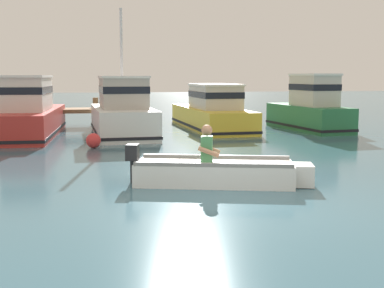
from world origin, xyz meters
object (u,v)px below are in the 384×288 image
moored_boat_red (30,114)px  moored_boat_green (310,109)px  mooring_buoy (93,141)px  moored_boat_white (123,113)px  moored_boat_yellow (212,112)px  rowboat_with_person (218,172)px

moored_boat_red → moored_boat_green: moored_boat_green is taller
mooring_buoy → moored_boat_white: bearing=72.1°
moored_boat_green → mooring_buoy: bearing=-155.7°
moored_boat_red → moored_boat_white: moored_boat_white is taller
moored_boat_green → mooring_buoy: moored_boat_green is taller
moored_boat_white → moored_boat_yellow: 4.12m
moored_boat_red → moored_boat_white: size_ratio=1.20×
moored_boat_red → moored_boat_green: size_ratio=1.39×
rowboat_with_person → mooring_buoy: 6.29m
moored_boat_red → moored_boat_yellow: moored_boat_red is taller
moored_boat_white → moored_boat_green: 7.49m
moored_boat_yellow → mooring_buoy: moored_boat_yellow is taller
moored_boat_white → moored_boat_green: bearing=5.1°
moored_boat_yellow → moored_boat_green: bearing=-16.8°
moored_boat_white → moored_boat_green: moored_boat_white is taller
moored_boat_red → moored_boat_green: 10.74m
moored_boat_red → moored_boat_white: bearing=-6.5°
moored_boat_white → moored_boat_green: size_ratio=1.16×
moored_boat_white → mooring_buoy: bearing=-107.9°
moored_boat_red → moored_boat_white: (3.27, -0.38, 0.00)m
rowboat_with_person → moored_boat_white: 9.08m
moored_boat_red → moored_boat_yellow: (6.98, 1.42, -0.12)m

